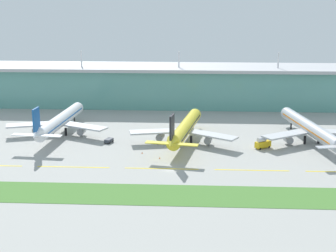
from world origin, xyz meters
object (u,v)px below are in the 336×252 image
object	(u,v)px
airliner_middle	(185,129)
safety_cone_nose_front	(142,153)
airliner_near	(60,121)
airliner_far	(311,129)
fuel_truck	(263,143)
safety_cone_left_wingtip	(160,158)
pushback_tug	(109,140)

from	to	relation	value
airliner_middle	safety_cone_nose_front	distance (m)	24.82
airliner_near	airliner_far	bearing A→B (deg)	-3.81
safety_cone_nose_front	fuel_truck	bearing A→B (deg)	11.30
fuel_truck	airliner_far	bearing A→B (deg)	22.58
safety_cone_left_wingtip	airliner_far	bearing A→B (deg)	21.37
airliner_middle	fuel_truck	world-z (taller)	airliner_middle
fuel_truck	safety_cone_nose_front	size ratio (longest dim) A/B	10.59
airliner_near	pushback_tug	bearing A→B (deg)	-26.06
pushback_tug	safety_cone_left_wingtip	world-z (taller)	pushback_tug
airliner_far	pushback_tug	size ratio (longest dim) A/B	13.71
pushback_tug	fuel_truck	distance (m)	67.44
airliner_near	safety_cone_nose_front	distance (m)	49.96
airliner_near	safety_cone_left_wingtip	distance (m)	59.77
airliner_near	airliner_middle	distance (m)	59.70
airliner_near	airliner_middle	size ratio (longest dim) A/B	1.04
airliner_far	fuel_truck	bearing A→B (deg)	-157.42
airliner_middle	safety_cone_left_wingtip	distance (m)	25.57
airliner_near	fuel_truck	xyz separation A→B (m)	(92.44, -16.90, -4.19)
airliner_near	pushback_tug	xyz separation A→B (m)	(25.17, -12.31, -5.35)
airliner_middle	airliner_far	xyz separation A→B (m)	(55.91, 2.67, 0.01)
fuel_truck	safety_cone_nose_front	xyz separation A→B (m)	(-50.90, -10.17, -1.91)
airliner_near	airliner_far	xyz separation A→B (m)	(114.71, -7.64, 0.00)
airliner_far	safety_cone_left_wingtip	size ratio (longest dim) A/B	97.07
pushback_tug	safety_cone_nose_front	distance (m)	22.07
safety_cone_left_wingtip	safety_cone_nose_front	xyz separation A→B (m)	(-7.74, 6.17, 0.00)
airliner_far	safety_cone_nose_front	size ratio (longest dim) A/B	97.07
airliner_middle	safety_cone_nose_front	size ratio (longest dim) A/B	88.61
airliner_middle	pushback_tug	bearing A→B (deg)	-176.60
airliner_middle	fuel_truck	distance (m)	34.53
fuel_truck	airliner_near	bearing A→B (deg)	169.64
safety_cone_nose_front	airliner_middle	bearing A→B (deg)	44.17
airliner_middle	safety_cone_left_wingtip	xyz separation A→B (m)	(-9.51, -22.93, -6.10)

